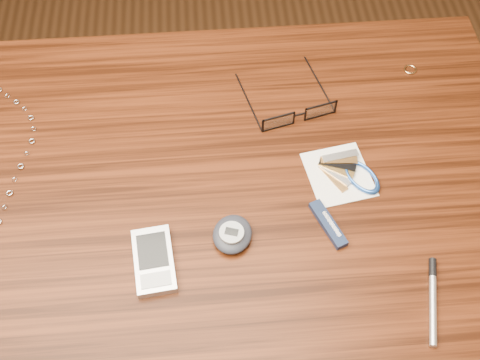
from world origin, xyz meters
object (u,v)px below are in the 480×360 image
at_px(desk, 209,227).
at_px(notepad_keys, 349,174).
at_px(eyeglasses, 298,113).
at_px(silver_pen, 433,294).
at_px(pedometer, 232,234).
at_px(pda_phone, 154,261).
at_px(pocket_knife, 328,224).

height_order(desk, notepad_keys, notepad_keys).
bearing_deg(eyeglasses, silver_pen, -66.15).
bearing_deg(pedometer, pda_phone, -164.61).
xyz_separation_m(desk, pedometer, (0.03, -0.08, 0.11)).
relative_size(eyeglasses, silver_pen, 1.31).
xyz_separation_m(pda_phone, pedometer, (0.11, 0.03, 0.00)).
bearing_deg(desk, notepad_keys, 3.96).
xyz_separation_m(eyeglasses, pda_phone, (-0.23, -0.24, -0.01)).
relative_size(pedometer, silver_pen, 0.63).
relative_size(desk, pedometer, 13.04).
bearing_deg(notepad_keys, eyeglasses, 118.60).
bearing_deg(desk, pda_phone, -125.48).
relative_size(pda_phone, notepad_keys, 0.83).
bearing_deg(pedometer, pocket_knife, 3.81).
distance_m(notepad_keys, pocket_knife, 0.10).
xyz_separation_m(notepad_keys, pocket_knife, (-0.05, -0.08, 0.00)).
distance_m(desk, silver_pen, 0.36).
xyz_separation_m(eyeglasses, pedometer, (-0.12, -0.21, -0.00)).
bearing_deg(eyeglasses, desk, -139.03).
bearing_deg(notepad_keys, pocket_knife, -118.74).
distance_m(pda_phone, notepad_keys, 0.32).
bearing_deg(silver_pen, notepad_keys, 110.87).
height_order(eyeglasses, pocket_knife, eyeglasses).
bearing_deg(pda_phone, pocket_knife, 9.05).
xyz_separation_m(desk, silver_pen, (0.29, -0.19, 0.11)).
bearing_deg(desk, pedometer, -66.99).
bearing_deg(pda_phone, eyeglasses, 46.34).
xyz_separation_m(pocket_knife, silver_pen, (0.12, -0.12, -0.00)).
distance_m(eyeglasses, pedometer, 0.24).
height_order(notepad_keys, silver_pen, notepad_keys).
bearing_deg(pocket_knife, pda_phone, -170.95).
bearing_deg(pda_phone, silver_pen, -11.71).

